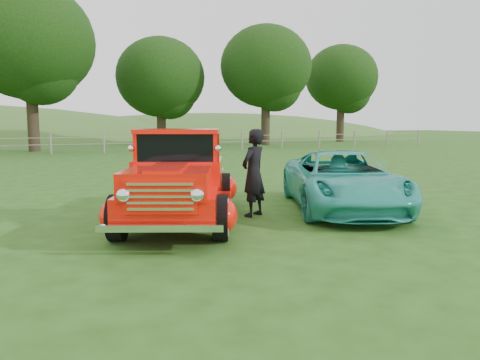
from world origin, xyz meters
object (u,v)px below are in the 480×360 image
object	(u,v)px
tree_near_west	(29,41)
red_pickup	(180,180)
tree_mid_east	(266,67)
tree_far_east	(341,78)
tree_near_east	(160,77)
teal_sedan	(343,181)
man	(254,173)

from	to	relation	value
tree_near_west	red_pickup	world-z (taller)	tree_near_west
tree_mid_east	tree_far_east	world-z (taller)	tree_mid_east
tree_near_east	teal_sedan	bearing A→B (deg)	-93.83
tree_mid_east	teal_sedan	size ratio (longest dim) A/B	2.06
tree_mid_east	tree_far_east	xyz separation A→B (m)	(9.00, 3.00, -0.31)
tree_near_east	man	world-z (taller)	tree_near_east
tree_mid_east	teal_sedan	bearing A→B (deg)	-110.91
man	tree_near_east	bearing A→B (deg)	-132.61
tree_near_west	teal_sedan	world-z (taller)	tree_near_west
tree_far_east	teal_sedan	size ratio (longest dim) A/B	1.93
man	tree_far_east	bearing A→B (deg)	-160.57
tree_near_west	man	size ratio (longest dim) A/B	5.87
tree_far_east	man	bearing A→B (deg)	-126.07
tree_mid_east	teal_sedan	world-z (taller)	tree_mid_east
tree_near_west	man	world-z (taller)	tree_near_west
tree_near_east	teal_sedan	xyz separation A→B (m)	(-1.86, -27.82, -4.61)
tree_near_east	tree_near_west	bearing A→B (deg)	-156.04
tree_near_west	tree_mid_east	world-z (taller)	tree_near_west
teal_sedan	man	size ratio (longest dim) A/B	2.59
teal_sedan	man	distance (m)	2.10
teal_sedan	tree_near_east	bearing A→B (deg)	105.79
tree_far_east	tree_near_east	bearing A→B (deg)	-176.63
tree_near_east	tree_mid_east	xyz separation A→B (m)	(8.00, -2.00, 0.93)
tree_near_west	red_pickup	bearing A→B (deg)	-81.50
tree_near_west	man	xyz separation A→B (m)	(5.05, -23.77, -5.91)
tree_near_east	red_pickup	distance (m)	28.58
tree_near_west	tree_far_east	bearing A→B (deg)	10.89
red_pickup	man	distance (m)	1.51
tree_far_east	man	distance (m)	35.93
tree_near_west	tree_near_east	bearing A→B (deg)	23.96
tree_near_west	tree_near_east	xyz separation A→B (m)	(9.00, 4.00, -1.55)
tree_near_east	tree_far_east	xyz separation A→B (m)	(17.00, 1.00, 0.61)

